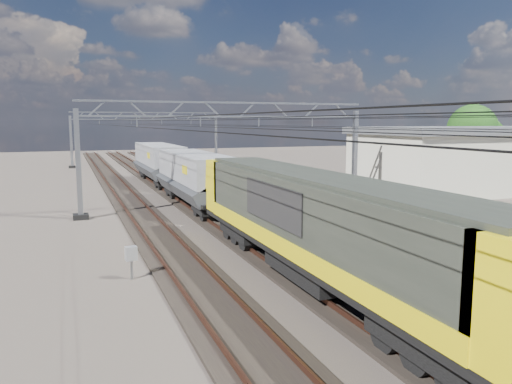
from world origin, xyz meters
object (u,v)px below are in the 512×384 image
object	(u,v)px
catenary_gantry_mid	(230,151)
catenary_gantry_far	(147,136)
trackside_cabinet	(131,254)
tree_far	(476,131)
industrial_shed	(468,158)
hopper_wagon_mid	(159,160)
hopper_wagon_lead	(195,175)
locomotive	(318,222)

from	to	relation	value
catenary_gantry_mid	catenary_gantry_far	world-z (taller)	same
trackside_cabinet	tree_far	size ratio (longest dim) A/B	0.16
industrial_shed	hopper_wagon_mid	bearing A→B (deg)	150.11
hopper_wagon_mid	industrial_shed	xyz separation A→B (m)	(24.00, -13.80, 0.49)
catenary_gantry_far	industrial_shed	distance (m)	40.51
hopper_wagon_lead	catenary_gantry_mid	bearing A→B (deg)	-38.61
hopper_wagon_mid	locomotive	bearing A→B (deg)	-90.00
catenary_gantry_far	tree_far	bearing A→B (deg)	-40.85
hopper_wagon_lead	industrial_shed	world-z (taller)	industrial_shed
hopper_wagon_mid	trackside_cabinet	world-z (taller)	hopper_wagon_mid
hopper_wagon_lead	tree_far	xyz separation A→B (m)	(32.32, 8.19, 2.65)
hopper_wagon_mid	trackside_cabinet	size ratio (longest dim) A/B	10.43
catenary_gantry_far	hopper_wagon_mid	distance (m)	20.37
catenary_gantry_far	trackside_cabinet	distance (m)	49.72
locomotive	industrial_shed	world-z (taller)	industrial_shed
trackside_cabinet	tree_far	world-z (taller)	tree_far
catenary_gantry_mid	trackside_cabinet	xyz separation A→B (m)	(-8.07, -12.97, -2.96)
catenary_gantry_far	tree_far	distance (m)	40.09
catenary_gantry_mid	hopper_wagon_lead	distance (m)	3.06
hopper_wagon_mid	trackside_cabinet	xyz separation A→B (m)	(-6.07, -28.77, -1.29)
catenary_gantry_mid	hopper_wagon_lead	size ratio (longest dim) A/B	1.53
catenary_gantry_far	hopper_wagon_lead	distance (m)	34.50
catenary_gantry_far	tree_far	xyz separation A→B (m)	(30.32, -26.21, 0.98)
hopper_wagon_lead	hopper_wagon_mid	distance (m)	14.20
catenary_gantry_mid	hopper_wagon_mid	distance (m)	16.01
trackside_cabinet	industrial_shed	size ratio (longest dim) A/B	0.07
catenary_gantry_mid	industrial_shed	bearing A→B (deg)	5.19
locomotive	trackside_cabinet	bearing A→B (deg)	152.76
locomotive	industrial_shed	distance (m)	30.06
hopper_wagon_lead	hopper_wagon_mid	size ratio (longest dim) A/B	1.00
locomotive	industrial_shed	xyz separation A→B (m)	(24.00, 18.10, 0.40)
locomotive	tree_far	xyz separation A→B (m)	(32.32, 25.89, 2.56)
locomotive	trackside_cabinet	size ratio (longest dim) A/B	16.93
locomotive	hopper_wagon_lead	xyz separation A→B (m)	(-0.00, 17.70, -0.09)
locomotive	hopper_wagon_mid	size ratio (longest dim) A/B	1.62
catenary_gantry_far	trackside_cabinet	bearing A→B (deg)	-99.36
catenary_gantry_mid	catenary_gantry_far	bearing A→B (deg)	90.00
catenary_gantry_mid	industrial_shed	world-z (taller)	catenary_gantry_mid
industrial_shed	tree_far	xyz separation A→B (m)	(8.32, 7.79, 2.16)
catenary_gantry_far	hopper_wagon_lead	xyz separation A→B (m)	(-2.00, -34.40, -1.67)
catenary_gantry_far	trackside_cabinet	xyz separation A→B (m)	(-8.07, -48.97, -2.96)
trackside_cabinet	locomotive	bearing A→B (deg)	-33.22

